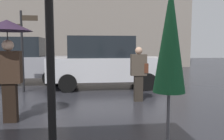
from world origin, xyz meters
name	(u,v)px	position (x,y,z in m)	size (l,w,h in m)	color
folded_patio_umbrella_near	(170,46)	(1.15, -0.47, 1.61)	(0.41, 0.41, 2.32)	black
pedestrian_with_umbrella	(8,44)	(-1.40, 2.05, 1.68)	(1.02, 1.02, 2.17)	black
pedestrian_with_bag	(139,71)	(1.78, 3.61, 0.91)	(0.50, 0.24, 1.61)	#2A241E
parked_car_left	(18,61)	(-2.77, 7.50, 1.02)	(4.47, 1.88, 2.03)	gray
parked_car_right	(105,62)	(0.96, 6.07, 1.02)	(4.52, 1.91, 2.02)	silver
street_signpost	(22,43)	(-1.99, 5.40, 1.74)	(1.08, 0.08, 2.87)	black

